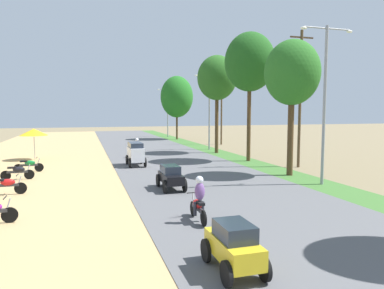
{
  "coord_description": "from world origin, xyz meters",
  "views": [
    {
      "loc": [
        -6.41,
        -1.21,
        4.0
      ],
      "look_at": [
        0.22,
        20.62,
        1.85
      ],
      "focal_mm": 33.24,
      "sensor_mm": 36.0,
      "label": 1
    }
  ],
  "objects_px": {
    "median_tree_third": "(250,62)",
    "motorbike_ahead_third": "(137,148)",
    "median_tree_second": "(292,73)",
    "median_tree_fifth": "(177,97)",
    "vendor_umbrella": "(34,132)",
    "motorbike_ahead_second": "(199,200)",
    "parked_motorbike_fifth": "(18,171)",
    "car_sedan_black": "(171,176)",
    "streetlamp_mid": "(209,106)",
    "car_hatchback_yellow": "(234,245)",
    "parked_motorbike_fourth": "(7,185)",
    "streetlamp_far": "(168,109)",
    "streetlamp_near": "(325,95)",
    "utility_pole_far": "(222,106)",
    "utility_pole_near": "(300,97)",
    "median_tree_fourth": "(217,78)",
    "car_van_white": "(136,153)",
    "parked_motorbike_sixth": "(29,165)"
  },
  "relations": [
    {
      "from": "median_tree_third",
      "to": "car_van_white",
      "type": "bearing_deg",
      "value": 179.99
    },
    {
      "from": "median_tree_second",
      "to": "median_tree_fourth",
      "type": "xyz_separation_m",
      "value": [
        -0.13,
        12.29,
        0.78
      ]
    },
    {
      "from": "median_tree_second",
      "to": "median_tree_fourth",
      "type": "distance_m",
      "value": 12.32
    },
    {
      "from": "streetlamp_far",
      "to": "motorbike_ahead_second",
      "type": "height_order",
      "value": "streetlamp_far"
    },
    {
      "from": "parked_motorbike_fifth",
      "to": "vendor_umbrella",
      "type": "xyz_separation_m",
      "value": [
        -0.19,
        8.83,
        1.75
      ]
    },
    {
      "from": "parked_motorbike_fourth",
      "to": "car_sedan_black",
      "type": "relative_size",
      "value": 0.8
    },
    {
      "from": "car_hatchback_yellow",
      "to": "parked_motorbike_fourth",
      "type": "bearing_deg",
      "value": 123.57
    },
    {
      "from": "utility_pole_near",
      "to": "streetlamp_near",
      "type": "bearing_deg",
      "value": -112.23
    },
    {
      "from": "median_tree_fourth",
      "to": "median_tree_fifth",
      "type": "relative_size",
      "value": 1.04
    },
    {
      "from": "motorbike_ahead_third",
      "to": "utility_pole_near",
      "type": "bearing_deg",
      "value": -37.67
    },
    {
      "from": "streetlamp_far",
      "to": "motorbike_ahead_third",
      "type": "relative_size",
      "value": 4.09
    },
    {
      "from": "parked_motorbike_fourth",
      "to": "streetlamp_far",
      "type": "height_order",
      "value": "streetlamp_far"
    },
    {
      "from": "streetlamp_near",
      "to": "car_hatchback_yellow",
      "type": "height_order",
      "value": "streetlamp_near"
    },
    {
      "from": "median_tree_second",
      "to": "car_van_white",
      "type": "relative_size",
      "value": 3.41
    },
    {
      "from": "vendor_umbrella",
      "to": "streetlamp_far",
      "type": "bearing_deg",
      "value": 53.7
    },
    {
      "from": "parked_motorbike_fifth",
      "to": "median_tree_fifth",
      "type": "relative_size",
      "value": 0.21
    },
    {
      "from": "car_hatchback_yellow",
      "to": "median_tree_fifth",
      "type": "bearing_deg",
      "value": 77.45
    },
    {
      "from": "parked_motorbike_fourth",
      "to": "utility_pole_far",
      "type": "xyz_separation_m",
      "value": [
        19.25,
        21.27,
        4.04
      ]
    },
    {
      "from": "utility_pole_far",
      "to": "streetlamp_mid",
      "type": "bearing_deg",
      "value": -122.64
    },
    {
      "from": "vendor_umbrella",
      "to": "motorbike_ahead_third",
      "type": "distance_m",
      "value": 8.33
    },
    {
      "from": "streetlamp_mid",
      "to": "motorbike_ahead_second",
      "type": "xyz_separation_m",
      "value": [
        -8.4,
        -22.39,
        -3.64
      ]
    },
    {
      "from": "parked_motorbike_fourth",
      "to": "car_sedan_black",
      "type": "bearing_deg",
      "value": -7.92
    },
    {
      "from": "median_tree_third",
      "to": "motorbike_ahead_third",
      "type": "height_order",
      "value": "median_tree_third"
    },
    {
      "from": "median_tree_fourth",
      "to": "utility_pole_near",
      "type": "height_order",
      "value": "utility_pole_near"
    },
    {
      "from": "vendor_umbrella",
      "to": "median_tree_fourth",
      "type": "height_order",
      "value": "median_tree_fourth"
    },
    {
      "from": "parked_motorbike_fourth",
      "to": "parked_motorbike_fifth",
      "type": "distance_m",
      "value": 3.9
    },
    {
      "from": "parked_motorbike_sixth",
      "to": "motorbike_ahead_second",
      "type": "relative_size",
      "value": 1.0
    },
    {
      "from": "median_tree_third",
      "to": "streetlamp_mid",
      "type": "height_order",
      "value": "median_tree_third"
    },
    {
      "from": "car_hatchback_yellow",
      "to": "utility_pole_near",
      "type": "bearing_deg",
      "value": 51.63
    },
    {
      "from": "utility_pole_near",
      "to": "vendor_umbrella",
      "type": "bearing_deg",
      "value": 153.6
    },
    {
      "from": "median_tree_second",
      "to": "motorbike_ahead_second",
      "type": "xyz_separation_m",
      "value": [
        -8.23,
        -7.2,
        -5.39
      ]
    },
    {
      "from": "vendor_umbrella",
      "to": "motorbike_ahead_second",
      "type": "xyz_separation_m",
      "value": [
        7.71,
        -19.26,
        -1.45
      ]
    },
    {
      "from": "car_hatchback_yellow",
      "to": "median_tree_fourth",
      "type": "bearing_deg",
      "value": 70.12
    },
    {
      "from": "parked_motorbike_fifth",
      "to": "car_sedan_black",
      "type": "bearing_deg",
      "value": -32.44
    },
    {
      "from": "parked_motorbike_fourth",
      "to": "car_van_white",
      "type": "distance_m",
      "value": 10.04
    },
    {
      "from": "car_van_white",
      "to": "median_tree_second",
      "type": "bearing_deg",
      "value": -37.04
    },
    {
      "from": "motorbike_ahead_second",
      "to": "median_tree_third",
      "type": "bearing_deg",
      "value": 57.88
    },
    {
      "from": "utility_pole_near",
      "to": "median_tree_third",
      "type": "bearing_deg",
      "value": 121.48
    },
    {
      "from": "median_tree_second",
      "to": "median_tree_fifth",
      "type": "distance_m",
      "value": 29.0
    },
    {
      "from": "parked_motorbike_fifth",
      "to": "utility_pole_near",
      "type": "xyz_separation_m",
      "value": [
        18.29,
        -0.34,
        4.43
      ]
    },
    {
      "from": "car_sedan_black",
      "to": "motorbike_ahead_third",
      "type": "distance_m",
      "value": 12.63
    },
    {
      "from": "median_tree_fifth",
      "to": "streetlamp_mid",
      "type": "bearing_deg",
      "value": -90.62
    },
    {
      "from": "streetlamp_near",
      "to": "utility_pole_far",
      "type": "xyz_separation_m",
      "value": [
        3.47,
        23.49,
        -0.25
      ]
    },
    {
      "from": "motorbike_ahead_second",
      "to": "vendor_umbrella",
      "type": "bearing_deg",
      "value": 111.82
    },
    {
      "from": "parked_motorbike_fourth",
      "to": "streetlamp_mid",
      "type": "height_order",
      "value": "streetlamp_mid"
    },
    {
      "from": "utility_pole_near",
      "to": "car_van_white",
      "type": "bearing_deg",
      "value": 162.15
    },
    {
      "from": "streetlamp_near",
      "to": "utility_pole_near",
      "type": "height_order",
      "value": "utility_pole_near"
    },
    {
      "from": "parked_motorbike_fifth",
      "to": "motorbike_ahead_third",
      "type": "distance_m",
      "value": 11.03
    },
    {
      "from": "median_tree_third",
      "to": "median_tree_fifth",
      "type": "distance_m",
      "value": 22.61
    },
    {
      "from": "utility_pole_near",
      "to": "motorbike_ahead_second",
      "type": "distance_m",
      "value": 15.32
    }
  ]
}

